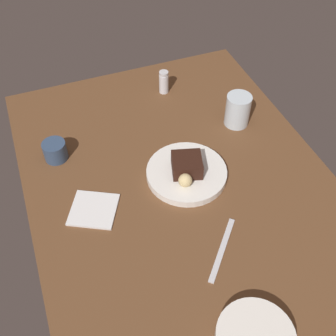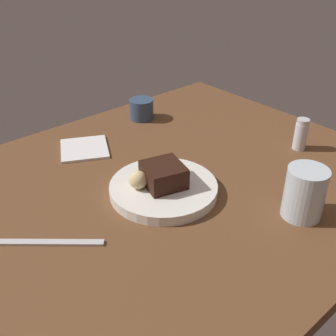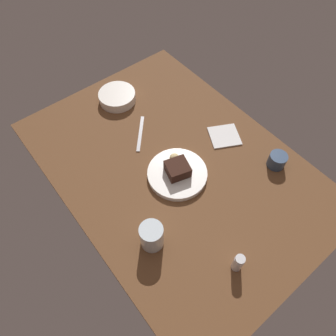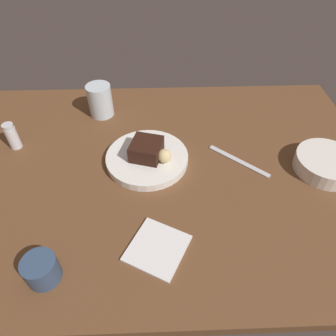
{
  "view_description": "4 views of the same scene",
  "coord_description": "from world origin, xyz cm",
  "px_view_note": "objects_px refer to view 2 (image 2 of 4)",
  "views": [
    {
      "loc": [
        67.05,
        -30.52,
        93.02
      ],
      "look_at": [
        -4.54,
        -3.26,
        8.64
      ],
      "focal_mm": 44.88,
      "sensor_mm": 36.0,
      "label": 1
    },
    {
      "loc": [
        42.18,
        57.34,
        52.88
      ],
      "look_at": [
        -6.47,
        1.9,
        8.23
      ],
      "focal_mm": 44.04,
      "sensor_mm": 36.0,
      "label": 2
    },
    {
      "loc": [
        -53.06,
        45.73,
        104.13
      ],
      "look_at": [
        -2.37,
        5.07,
        7.71
      ],
      "focal_mm": 33.46,
      "sensor_mm": 36.0,
      "label": 3
    },
    {
      "loc": [
        -1.08,
        -59.8,
        62.39
      ],
      "look_at": [
        0.92,
        -2.61,
        5.11
      ],
      "focal_mm": 32.62,
      "sensor_mm": 36.0,
      "label": 4
    }
  ],
  "objects_px": {
    "folded_napkin": "(84,149)",
    "water_glass": "(305,193)",
    "bread_roll": "(139,179)",
    "salt_shaker": "(301,134)",
    "dessert_plate": "(164,189)",
    "chocolate_cake_slice": "(164,175)",
    "coffee_cup": "(142,109)",
    "butter_knife": "(51,243)"
  },
  "relations": [
    {
      "from": "salt_shaker",
      "to": "water_glass",
      "type": "xyz_separation_m",
      "value": [
        0.23,
        0.16,
        0.01
      ]
    },
    {
      "from": "water_glass",
      "to": "coffee_cup",
      "type": "xyz_separation_m",
      "value": [
        -0.05,
        -0.57,
        -0.02
      ]
    },
    {
      "from": "chocolate_cake_slice",
      "to": "folded_napkin",
      "type": "height_order",
      "value": "chocolate_cake_slice"
    },
    {
      "from": "coffee_cup",
      "to": "folded_napkin",
      "type": "distance_m",
      "value": 0.24
    },
    {
      "from": "dessert_plate",
      "to": "chocolate_cake_slice",
      "type": "relative_size",
      "value": 2.78
    },
    {
      "from": "folded_napkin",
      "to": "water_glass",
      "type": "bearing_deg",
      "value": 109.18
    },
    {
      "from": "water_glass",
      "to": "coffee_cup",
      "type": "height_order",
      "value": "water_glass"
    },
    {
      "from": "salt_shaker",
      "to": "butter_knife",
      "type": "bearing_deg",
      "value": -7.73
    },
    {
      "from": "bread_roll",
      "to": "water_glass",
      "type": "distance_m",
      "value": 0.33
    },
    {
      "from": "water_glass",
      "to": "coffee_cup",
      "type": "bearing_deg",
      "value": -94.98
    },
    {
      "from": "salt_shaker",
      "to": "folded_napkin",
      "type": "xyz_separation_m",
      "value": [
        0.41,
        -0.35,
        -0.04
      ]
    },
    {
      "from": "dessert_plate",
      "to": "butter_knife",
      "type": "relative_size",
      "value": 1.2
    },
    {
      "from": "chocolate_cake_slice",
      "to": "folded_napkin",
      "type": "relative_size",
      "value": 0.69
    },
    {
      "from": "chocolate_cake_slice",
      "to": "bread_roll",
      "type": "relative_size",
      "value": 2.15
    },
    {
      "from": "water_glass",
      "to": "folded_napkin",
      "type": "relative_size",
      "value": 0.87
    },
    {
      "from": "salt_shaker",
      "to": "water_glass",
      "type": "bearing_deg",
      "value": 34.25
    },
    {
      "from": "chocolate_cake_slice",
      "to": "butter_knife",
      "type": "relative_size",
      "value": 0.43
    },
    {
      "from": "water_glass",
      "to": "folded_napkin",
      "type": "height_order",
      "value": "water_glass"
    },
    {
      "from": "bread_roll",
      "to": "salt_shaker",
      "type": "distance_m",
      "value": 0.44
    },
    {
      "from": "salt_shaker",
      "to": "coffee_cup",
      "type": "bearing_deg",
      "value": -65.64
    },
    {
      "from": "folded_napkin",
      "to": "dessert_plate",
      "type": "bearing_deg",
      "value": 95.22
    },
    {
      "from": "bread_roll",
      "to": "salt_shaker",
      "type": "xyz_separation_m",
      "value": [
        -0.43,
        0.1,
        -0.0
      ]
    },
    {
      "from": "dessert_plate",
      "to": "chocolate_cake_slice",
      "type": "bearing_deg",
      "value": -178.96
    },
    {
      "from": "bread_roll",
      "to": "salt_shaker",
      "type": "relative_size",
      "value": 0.47
    },
    {
      "from": "salt_shaker",
      "to": "butter_knife",
      "type": "xyz_separation_m",
      "value": [
        0.64,
        -0.09,
        -0.04
      ]
    },
    {
      "from": "dessert_plate",
      "to": "folded_napkin",
      "type": "bearing_deg",
      "value": -84.78
    },
    {
      "from": "dessert_plate",
      "to": "coffee_cup",
      "type": "height_order",
      "value": "coffee_cup"
    },
    {
      "from": "coffee_cup",
      "to": "folded_napkin",
      "type": "bearing_deg",
      "value": 13.52
    },
    {
      "from": "butter_knife",
      "to": "folded_napkin",
      "type": "distance_m",
      "value": 0.35
    },
    {
      "from": "water_glass",
      "to": "dessert_plate",
      "type": "bearing_deg",
      "value": -56.97
    },
    {
      "from": "chocolate_cake_slice",
      "to": "salt_shaker",
      "type": "relative_size",
      "value": 1.01
    },
    {
      "from": "chocolate_cake_slice",
      "to": "folded_napkin",
      "type": "bearing_deg",
      "value": -84.68
    },
    {
      "from": "coffee_cup",
      "to": "water_glass",
      "type": "bearing_deg",
      "value": 85.02
    },
    {
      "from": "chocolate_cake_slice",
      "to": "bread_roll",
      "type": "bearing_deg",
      "value": -31.39
    },
    {
      "from": "water_glass",
      "to": "folded_napkin",
      "type": "xyz_separation_m",
      "value": [
        0.18,
        -0.51,
        -0.05
      ]
    },
    {
      "from": "bread_roll",
      "to": "water_glass",
      "type": "bearing_deg",
      "value": 126.87
    },
    {
      "from": "dessert_plate",
      "to": "folded_napkin",
      "type": "xyz_separation_m",
      "value": [
        0.03,
        -0.28,
        -0.01
      ]
    },
    {
      "from": "bread_roll",
      "to": "butter_knife",
      "type": "relative_size",
      "value": 0.2
    },
    {
      "from": "salt_shaker",
      "to": "folded_napkin",
      "type": "height_order",
      "value": "salt_shaker"
    },
    {
      "from": "water_glass",
      "to": "folded_napkin",
      "type": "distance_m",
      "value": 0.54
    },
    {
      "from": "dessert_plate",
      "to": "chocolate_cake_slice",
      "type": "distance_m",
      "value": 0.03
    },
    {
      "from": "salt_shaker",
      "to": "dessert_plate",
      "type": "bearing_deg",
      "value": -11.08
    }
  ]
}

